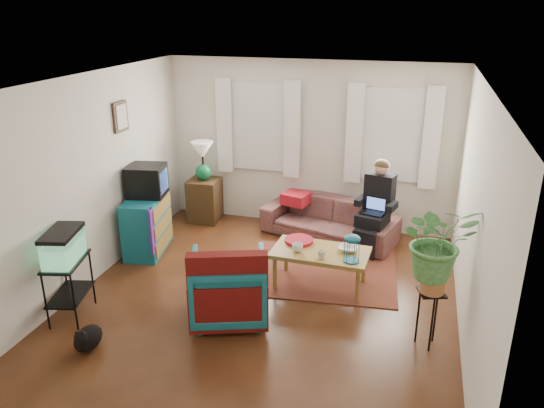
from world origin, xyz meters
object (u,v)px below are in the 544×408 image
(side_table, at_px, (205,200))
(dresser, at_px, (147,224))
(armchair, at_px, (229,284))
(aquarium_stand, at_px, (70,289))
(sofa, at_px, (329,213))
(coffee_table, at_px, (320,268))
(plant_stand, at_px, (428,318))

(side_table, relative_size, dresser, 0.76)
(armchair, bearing_deg, side_table, -81.67)
(aquarium_stand, distance_m, armchair, 1.80)
(sofa, distance_m, side_table, 2.09)
(dresser, bearing_deg, sofa, 15.46)
(coffee_table, bearing_deg, sofa, 98.19)
(dresser, bearing_deg, coffee_table, -17.85)
(sofa, relative_size, plant_stand, 3.17)
(side_table, bearing_deg, armchair, -62.20)
(armchair, bearing_deg, sofa, -125.18)
(sofa, height_order, dresser, dresser)
(sofa, xyz_separation_m, side_table, (-2.08, 0.13, -0.05))
(sofa, relative_size, coffee_table, 1.70)
(dresser, height_order, coffee_table, dresser)
(dresser, relative_size, armchair, 1.08)
(plant_stand, bearing_deg, sofa, 121.06)
(dresser, relative_size, aquarium_stand, 1.30)
(sofa, relative_size, aquarium_stand, 2.87)
(dresser, relative_size, plant_stand, 1.44)
(armchair, bearing_deg, aquarium_stand, -4.26)
(sofa, bearing_deg, aquarium_stand, -114.15)
(dresser, distance_m, coffee_table, 2.61)
(armchair, xyz_separation_m, plant_stand, (2.17, 0.06, -0.10))
(sofa, height_order, armchair, armchair)
(side_table, height_order, dresser, dresser)
(sofa, relative_size, side_table, 2.89)
(side_table, relative_size, coffee_table, 0.59)
(dresser, distance_m, aquarium_stand, 1.79)
(aquarium_stand, bearing_deg, armchair, 1.37)
(plant_stand, bearing_deg, side_table, 144.17)
(side_table, height_order, armchair, armchair)
(aquarium_stand, xyz_separation_m, coffee_table, (2.59, 1.45, -0.11))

